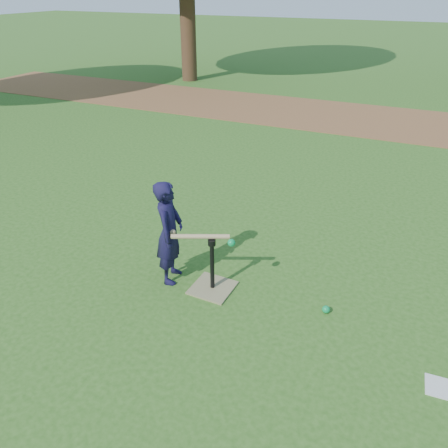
% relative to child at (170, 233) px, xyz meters
% --- Properties ---
extents(ground, '(80.00, 80.00, 0.00)m').
position_rel_child_xyz_m(ground, '(0.80, 0.03, -0.59)').
color(ground, '#285116').
rests_on(ground, ground).
extents(dirt_strip, '(24.00, 3.00, 0.01)m').
position_rel_child_xyz_m(dirt_strip, '(0.80, 7.53, -0.58)').
color(dirt_strip, brown).
rests_on(dirt_strip, ground).
extents(child, '(0.38, 0.49, 1.17)m').
position_rel_child_xyz_m(child, '(0.00, 0.00, 0.00)').
color(child, black).
rests_on(child, ground).
extents(wiffle_ball_ground, '(0.08, 0.08, 0.08)m').
position_rel_child_xyz_m(wiffle_ball_ground, '(1.70, 0.13, -0.55)').
color(wiffle_ball_ground, '#0C8845').
rests_on(wiffle_ball_ground, ground).
extents(clipboard, '(0.31, 0.25, 0.01)m').
position_rel_child_xyz_m(clipboard, '(2.80, -0.41, -0.58)').
color(clipboard, silver).
rests_on(clipboard, ground).
extents(batting_tee, '(0.44, 0.44, 0.61)m').
position_rel_child_xyz_m(batting_tee, '(0.50, 0.01, -0.48)').
color(batting_tee, '#837953').
rests_on(batting_tee, ground).
extents(swing_action, '(0.71, 0.29, 0.08)m').
position_rel_child_xyz_m(swing_action, '(0.41, -0.01, 0.05)').
color(swing_action, tan).
rests_on(swing_action, ground).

